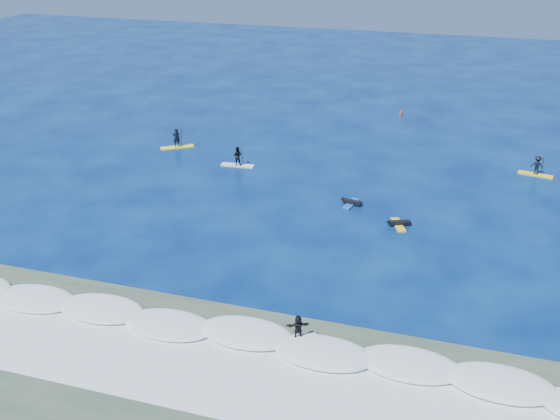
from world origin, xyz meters
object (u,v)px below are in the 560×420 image
(prone_paddler_near, at_px, (398,224))
(marker_buoy, at_px, (401,113))
(sup_paddler_right, at_px, (537,167))
(wave_surfer, at_px, (298,329))
(sup_paddler_center, at_px, (237,158))
(sup_paddler_left, at_px, (177,141))
(prone_paddler_far, at_px, (351,203))

(prone_paddler_near, bearing_deg, marker_buoy, -14.56)
(sup_paddler_right, relative_size, marker_buoy, 3.91)
(prone_paddler_near, xyz_separation_m, wave_surfer, (-3.15, -14.03, 0.62))
(sup_paddler_right, bearing_deg, prone_paddler_near, -116.32)
(sup_paddler_center, xyz_separation_m, prone_paddler_near, (14.13, -7.13, -0.57))
(sup_paddler_right, distance_m, marker_buoy, 17.89)
(prone_paddler_near, bearing_deg, wave_surfer, 146.28)
(sup_paddler_center, bearing_deg, sup_paddler_left, 154.18)
(sup_paddler_center, distance_m, prone_paddler_far, 11.50)
(sup_paddler_left, height_order, sup_paddler_right, sup_paddler_left)
(sup_paddler_left, relative_size, prone_paddler_far, 1.37)
(wave_surfer, distance_m, marker_buoy, 39.17)
(sup_paddler_right, height_order, marker_buoy, sup_paddler_right)
(sup_paddler_center, relative_size, prone_paddler_near, 1.31)
(sup_paddler_center, relative_size, marker_buoy, 4.01)
(prone_paddler_far, bearing_deg, sup_paddler_center, 77.97)
(sup_paddler_center, xyz_separation_m, prone_paddler_far, (10.45, -4.75, -0.58))
(sup_paddler_center, relative_size, prone_paddler_far, 1.34)
(sup_paddler_center, bearing_deg, marker_buoy, 53.32)
(sup_paddler_left, xyz_separation_m, prone_paddler_far, (17.16, -7.34, -0.50))
(prone_paddler_far, height_order, wave_surfer, wave_surfer)
(sup_paddler_left, height_order, wave_surfer, sup_paddler_left)
(sup_paddler_right, distance_m, prone_paddler_far, 16.30)
(marker_buoy, bearing_deg, wave_surfer, -90.40)
(prone_paddler_near, relative_size, marker_buoy, 3.06)
(prone_paddler_near, xyz_separation_m, marker_buoy, (-2.87, 25.14, 0.16))
(prone_paddler_near, bearing_deg, sup_paddler_center, 42.13)
(sup_paddler_center, bearing_deg, prone_paddler_far, -29.12)
(marker_buoy, bearing_deg, sup_paddler_right, -46.71)
(sup_paddler_left, height_order, sup_paddler_center, sup_paddler_left)
(sup_paddler_center, distance_m, prone_paddler_near, 15.83)
(wave_surfer, height_order, marker_buoy, wave_surfer)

